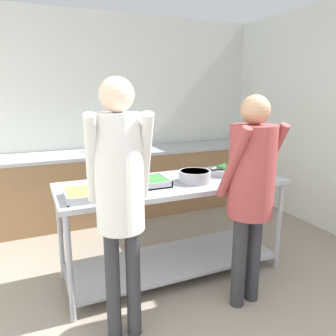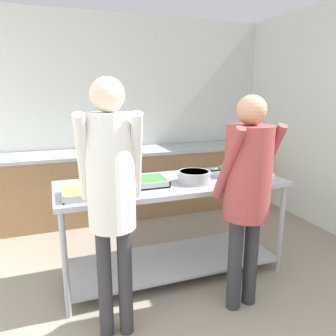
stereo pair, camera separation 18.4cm
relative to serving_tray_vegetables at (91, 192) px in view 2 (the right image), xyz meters
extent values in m
cube|color=silver|center=(0.61, 2.14, 0.42)|extent=(4.50, 0.06, 2.65)
cube|color=olive|center=(0.61, 1.77, -0.48)|extent=(4.34, 0.62, 0.85)
cube|color=#9EA0A8|center=(0.61, 1.77, -0.04)|extent=(4.34, 0.65, 0.04)
cube|color=black|center=(1.04, 1.77, -0.03)|extent=(0.53, 0.40, 0.02)
cube|color=#9EA0A8|center=(0.71, 0.15, -0.05)|extent=(1.99, 0.75, 0.04)
cube|color=#9EA0A8|center=(0.71, 0.15, -0.78)|extent=(1.91, 0.67, 0.02)
cylinder|color=#9EA0A8|center=(-0.23, -0.17, -0.48)|extent=(0.04, 0.04, 0.84)
cylinder|color=#9EA0A8|center=(1.66, -0.17, -0.48)|extent=(0.04, 0.04, 0.84)
cylinder|color=#9EA0A8|center=(-0.23, 0.47, -0.48)|extent=(0.04, 0.04, 0.84)
cylinder|color=#9EA0A8|center=(1.66, 0.47, -0.48)|extent=(0.04, 0.04, 0.84)
cube|color=#9EA0A8|center=(0.00, 0.00, -0.02)|extent=(0.42, 0.32, 0.01)
cube|color=gold|center=(0.00, 0.00, 0.01)|extent=(0.40, 0.29, 0.04)
cube|color=#9EA0A8|center=(0.00, -0.15, 0.00)|extent=(0.42, 0.01, 0.05)
cube|color=#9EA0A8|center=(0.00, 0.15, 0.00)|extent=(0.42, 0.01, 0.05)
cube|color=#9EA0A8|center=(-0.21, 0.00, 0.00)|extent=(0.01, 0.32, 0.05)
cube|color=#9EA0A8|center=(0.21, 0.00, 0.00)|extent=(0.01, 0.32, 0.05)
cube|color=#9EA0A8|center=(0.44, 0.13, -0.02)|extent=(0.39, 0.30, 0.01)
cube|color=#387A38|center=(0.44, 0.13, 0.01)|extent=(0.37, 0.28, 0.04)
cube|color=#9EA0A8|center=(0.44, -0.02, 0.00)|extent=(0.39, 0.01, 0.05)
cube|color=#9EA0A8|center=(0.44, 0.27, 0.00)|extent=(0.39, 0.01, 0.05)
cube|color=#9EA0A8|center=(0.25, 0.13, 0.00)|extent=(0.01, 0.30, 0.05)
cube|color=#9EA0A8|center=(0.63, 0.13, 0.00)|extent=(0.01, 0.30, 0.05)
cylinder|color=#9EA0A8|center=(0.89, 0.06, 0.02)|extent=(0.28, 0.28, 0.10)
cylinder|color=beige|center=(0.89, 0.06, 0.07)|extent=(0.25, 0.25, 0.01)
cylinder|color=black|center=(1.10, 0.06, 0.06)|extent=(0.14, 0.02, 0.02)
cylinder|color=#B2B2B7|center=(1.24, 0.16, 0.00)|extent=(0.22, 0.22, 0.06)
sphere|color=#2D702D|center=(1.29, 0.16, 0.05)|extent=(0.05, 0.05, 0.05)
sphere|color=#2D702D|center=(1.26, 0.19, 0.05)|extent=(0.07, 0.07, 0.07)
sphere|color=#2D702D|center=(1.21, 0.17, 0.05)|extent=(0.06, 0.06, 0.06)
sphere|color=#2D702D|center=(1.21, 0.13, 0.05)|extent=(0.06, 0.06, 0.06)
sphere|color=#2D702D|center=(1.24, 0.11, 0.05)|extent=(0.06, 0.06, 0.06)
cylinder|color=white|center=(1.51, -0.01, -0.02)|extent=(0.26, 0.26, 0.01)
cylinder|color=white|center=(1.51, -0.01, -0.01)|extent=(0.25, 0.25, 0.01)
cylinder|color=white|center=(1.51, -0.01, 0.00)|extent=(0.25, 0.25, 0.01)
cylinder|color=white|center=(1.51, -0.01, 0.02)|extent=(0.25, 0.25, 0.01)
cylinder|color=#2D2D33|center=(0.99, -0.49, -0.53)|extent=(0.11, 0.11, 0.74)
cylinder|color=#2D2D33|center=(1.14, -0.47, -0.53)|extent=(0.11, 0.11, 0.74)
cylinder|color=#993D3D|center=(0.88, -0.50, 0.25)|extent=(0.10, 0.31, 0.55)
cylinder|color=#993D3D|center=(1.24, -0.46, 0.25)|extent=(0.10, 0.31, 0.55)
cylinder|color=#993D3D|center=(1.06, -0.48, 0.17)|extent=(0.34, 0.34, 0.68)
sphere|color=tan|center=(1.06, -0.48, 0.62)|extent=(0.21, 0.21, 0.21)
cylinder|color=#2D2D33|center=(0.01, -0.45, -0.51)|extent=(0.10, 0.10, 0.79)
cylinder|color=#2D2D33|center=(0.15, -0.47, -0.51)|extent=(0.10, 0.10, 0.79)
cylinder|color=silver|center=(-0.08, -0.43, 0.34)|extent=(0.12, 0.33, 0.59)
cylinder|color=silver|center=(0.24, -0.48, 0.34)|extent=(0.12, 0.33, 0.59)
cylinder|color=silver|center=(0.08, -0.46, 0.26)|extent=(0.30, 0.30, 0.73)
sphere|color=beige|center=(0.08, -0.46, 0.73)|extent=(0.21, 0.21, 0.21)
cylinder|color=brown|center=(0.35, 1.83, 0.06)|extent=(0.06, 0.06, 0.16)
cone|color=brown|center=(0.35, 1.83, 0.18)|extent=(0.06, 0.06, 0.06)
cylinder|color=black|center=(0.35, 1.83, 0.21)|extent=(0.03, 0.03, 0.02)
camera|label=1|loc=(-0.42, -2.36, 0.75)|focal=35.00mm
camera|label=2|loc=(-0.25, -2.43, 0.75)|focal=35.00mm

